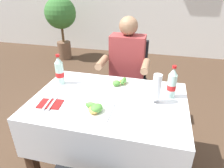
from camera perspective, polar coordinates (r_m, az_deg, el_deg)
main_dining_table at (r=1.68m, az=-0.83°, el=-9.33°), size 1.18×0.82×0.76m
chair_far_diner_seat at (r=2.36m, az=4.10°, el=1.52°), size 0.44×0.50×0.97m
seated_diner_far at (r=2.20m, az=3.93°, el=3.96°), size 0.50×0.46×1.26m
plate_near_camera at (r=1.43m, az=-4.88°, el=-6.85°), size 0.25×0.25×0.07m
plate_far_diner at (r=1.75m, az=2.39°, el=-0.08°), size 0.26×0.26×0.07m
beer_glass_left at (r=1.51m, az=12.36°, el=-1.14°), size 0.07×0.07×0.23m
cola_bottle_primary at (r=1.61m, az=16.38°, el=0.07°), size 0.07×0.07×0.26m
cola_bottle_secondary at (r=1.81m, az=-14.43°, el=3.49°), size 0.07×0.07×0.27m
napkin_cutlery_set at (r=1.58m, az=-16.86°, el=-5.28°), size 0.18×0.19×0.01m
potted_plant_corner at (r=4.48m, az=-14.10°, el=17.62°), size 0.63×0.63×1.28m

